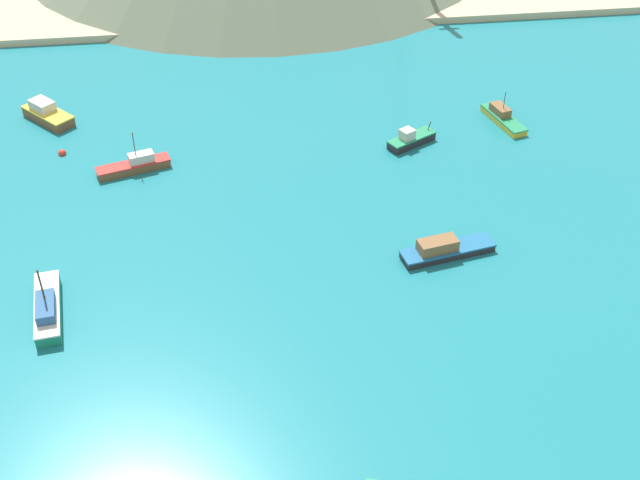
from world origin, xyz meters
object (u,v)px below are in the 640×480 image
(fishing_boat_3, at_px, (47,114))
(fishing_boat_10, at_px, (503,117))
(fishing_boat_1, at_px, (47,308))
(buoy_2, at_px, (62,153))
(fishing_boat_8, at_px, (135,165))
(fishing_boat_11, at_px, (445,249))
(fishing_boat_13, at_px, (411,139))

(fishing_boat_3, height_order, fishing_boat_10, fishing_boat_10)
(fishing_boat_1, relative_size, buoy_2, 10.18)
(fishing_boat_8, height_order, fishing_boat_10, fishing_boat_8)
(buoy_2, bearing_deg, fishing_boat_3, 107.42)
(fishing_boat_10, xyz_separation_m, fishing_boat_11, (-15.53, -28.42, 0.10))
(fishing_boat_13, height_order, buoy_2, fishing_boat_13)
(fishing_boat_8, relative_size, buoy_2, 9.33)
(fishing_boat_11, relative_size, buoy_2, 10.78)
(fishing_boat_1, height_order, fishing_boat_10, fishing_boat_1)
(fishing_boat_8, distance_m, fishing_boat_11, 41.98)
(fishing_boat_3, distance_m, fishing_boat_8, 19.74)
(fishing_boat_1, bearing_deg, fishing_boat_11, 5.96)
(fishing_boat_3, relative_size, fishing_boat_13, 1.14)
(buoy_2, bearing_deg, fishing_boat_10, 0.85)
(fishing_boat_1, distance_m, fishing_boat_11, 43.54)
(fishing_boat_11, distance_m, fishing_boat_13, 24.08)
(fishing_boat_3, bearing_deg, fishing_boat_8, -48.90)
(buoy_2, bearing_deg, fishing_boat_8, -27.74)
(fishing_boat_3, relative_size, buoy_2, 7.92)
(fishing_boat_10, distance_m, fishing_boat_13, 14.91)
(buoy_2, bearing_deg, fishing_boat_1, -86.03)
(fishing_boat_1, distance_m, buoy_2, 32.13)
(fishing_boat_13, bearing_deg, fishing_boat_3, 165.26)
(fishing_boat_13, bearing_deg, fishing_boat_8, -177.27)
(fishing_boat_3, height_order, fishing_boat_13, fishing_boat_3)
(fishing_boat_10, height_order, fishing_boat_13, fishing_boat_10)
(fishing_boat_8, relative_size, fishing_boat_13, 1.35)
(fishing_boat_3, height_order, fishing_boat_8, fishing_boat_8)
(fishing_boat_11, bearing_deg, fishing_boat_8, 147.93)
(fishing_boat_11, bearing_deg, fishing_boat_13, 86.94)
(fishing_boat_1, bearing_deg, buoy_2, 93.97)
(fishing_boat_13, bearing_deg, fishing_boat_11, -93.06)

